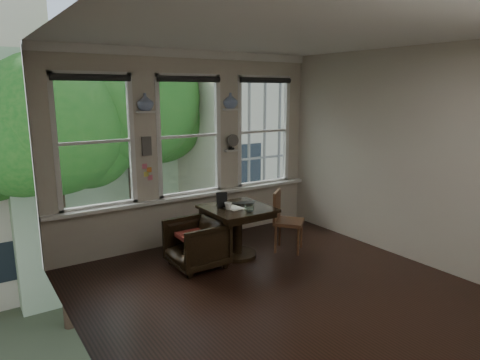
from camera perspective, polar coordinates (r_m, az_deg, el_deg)
ground at (r=5.42m, az=4.76°, el=-14.49°), size 4.50×4.50×0.00m
ceiling at (r=4.89m, az=5.39°, el=18.84°), size 4.50×4.50×0.00m
wall_back at (r=6.82m, az=-6.88°, el=4.17°), size 4.50×0.00×4.50m
wall_front at (r=3.53m, az=28.61°, el=-4.42°), size 4.50×0.00×4.50m
wall_left at (r=3.97m, az=-21.23°, el=-2.08°), size 0.00×4.50×4.50m
wall_right at (r=6.57m, az=20.58°, el=3.22°), size 0.00×4.50×4.50m
window_left at (r=6.28m, az=-18.84°, el=4.81°), size 1.10×0.12×1.90m
window_center at (r=6.79m, az=-6.92°, el=5.85°), size 1.10×0.12×1.90m
window_right at (r=7.56m, az=2.99°, el=6.51°), size 1.10×0.12×1.90m
shelf_left at (r=6.38m, az=-12.48°, el=8.87°), size 0.26×0.16×0.03m
shelf_right at (r=7.04m, az=-1.29°, el=9.40°), size 0.26×0.16×0.03m
intercom at (r=6.45m, az=-12.38°, el=4.44°), size 0.14×0.06×0.28m
sticky_notes at (r=6.51m, az=-12.26°, el=1.39°), size 0.16×0.01×0.24m
desk_fan at (r=7.07m, az=-1.18°, el=4.77°), size 0.20×0.20×0.24m
vase_left at (r=6.37m, az=-12.54°, el=10.12°), size 0.24×0.24×0.25m
vase_right at (r=7.03m, az=-1.29°, el=10.53°), size 0.24×0.24×0.25m
table at (r=6.28m, az=-0.35°, el=-6.95°), size 0.90×0.90×0.75m
armchair_left at (r=5.97m, az=-5.82°, el=-8.46°), size 0.74×0.72×0.67m
cushion_red at (r=5.93m, az=-5.85°, el=-7.41°), size 0.45×0.45×0.06m
side_chair_right at (r=6.53m, az=6.54°, el=-5.51°), size 0.59×0.59×0.92m
laptop at (r=6.30m, az=0.46°, el=-3.22°), size 0.41×0.34×0.03m
mug at (r=6.05m, az=-1.59°, el=-3.48°), size 0.12×0.12×0.10m
drinking_glass at (r=5.92m, az=1.23°, el=-3.80°), size 0.17×0.17×0.11m
tablet at (r=6.15m, az=-2.42°, el=-2.66°), size 0.18×0.12×0.22m
papers at (r=6.14m, az=-0.88°, el=-3.72°), size 0.24×0.32×0.00m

